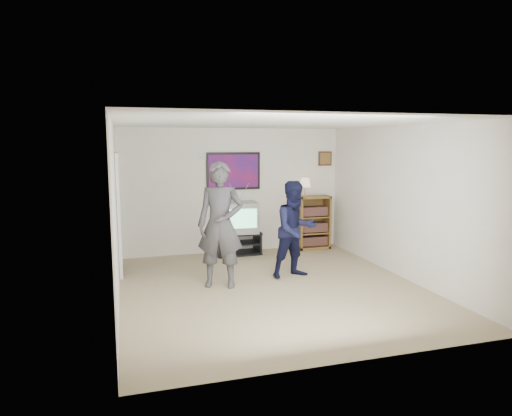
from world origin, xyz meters
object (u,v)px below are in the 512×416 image
person_short (295,229)px  crt_television (239,217)px  media_stand (238,243)px  person_tall (220,225)px  bookshelf (313,222)px

person_short → crt_television: bearing=96.6°
crt_television → person_short: (0.51, -1.76, 0.05)m
media_stand → person_short: bearing=-74.9°
media_stand → crt_television: 0.53m
person_tall → person_short: (1.29, 0.15, -0.17)m
crt_television → person_short: size_ratio=0.45×
media_stand → person_short: 1.93m
crt_television → bookshelf: 1.62m
crt_television → bookshelf: size_ratio=0.64×
crt_television → person_short: person_short is taller
media_stand → person_short: person_short is taller
person_tall → person_short: person_tall is taller
media_stand → bookshelf: bearing=-0.3°
crt_television → person_tall: (-0.78, -1.91, 0.22)m
person_tall → bookshelf: bearing=59.4°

